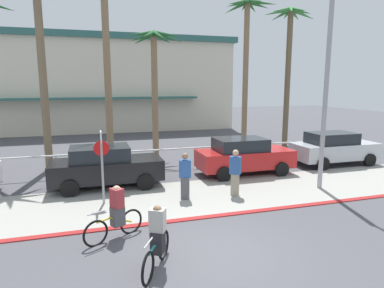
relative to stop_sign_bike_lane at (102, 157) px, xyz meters
The scene contains 19 objects.
ground_plane 6.35m from the stop_sign_bike_lane, 65.59° to the left, with size 80.00×80.00×0.00m, color #4C4C51.
sidewalk_strip 3.04m from the stop_sign_bike_lane, ahead, with size 44.00×4.00×0.02m, color #9E9E93.
curb_paint 3.76m from the stop_sign_bike_lane, 41.34° to the right, with size 44.00×0.24×0.03m, color maroon.
building_backdrop 21.85m from the stop_sign_bike_lane, 90.45° to the left, with size 25.98×9.67×8.34m.
rail_fence 4.87m from the stop_sign_bike_lane, 58.16° to the left, with size 22.09×0.08×1.04m.
stop_sign_bike_lane is the anchor object (origin of this frame).
streetlight_curb 8.84m from the stop_sign_bike_lane, ahead, with size 0.24×2.54×7.50m.
palm_tree_3 7.87m from the stop_sign_bike_lane, 112.78° to the left, with size 3.23×3.46×8.81m.
palm_tree_4 8.41m from the stop_sign_bike_lane, 84.29° to the left, with size 3.28×3.29×9.64m.
palm_tree_5 9.28m from the stop_sign_bike_lane, 66.56° to the left, with size 3.30×3.38×7.12m.
palm_tree_6 14.35m from the stop_sign_bike_lane, 43.05° to the left, with size 3.22×3.26×9.51m.
palm_tree_7 15.55m from the stop_sign_bike_lane, 33.46° to the left, with size 3.59×2.67×9.00m.
car_black_1 2.15m from the stop_sign_bike_lane, 84.92° to the left, with size 4.40×2.02×1.69m.
car_red_2 6.84m from the stop_sign_bike_lane, 19.14° to the left, with size 4.40×2.02×1.69m.
car_silver_3 12.03m from the stop_sign_bike_lane, 12.45° to the left, with size 4.40×2.02×1.69m.
cyclist_teal_0 4.88m from the stop_sign_bike_lane, 78.03° to the right, with size 0.95×1.61×1.50m.
cyclist_yellow_1 3.04m from the stop_sign_bike_lane, 85.61° to the right, with size 1.64×0.90×1.50m.
pedestrian_0 4.85m from the stop_sign_bike_lane, ahead, with size 0.48×0.45×1.76m.
pedestrian_1 3.01m from the stop_sign_bike_lane, ahead, with size 0.43×0.36×1.72m.
Camera 1 is at (-2.84, -7.25, 4.12)m, focal length 31.49 mm.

